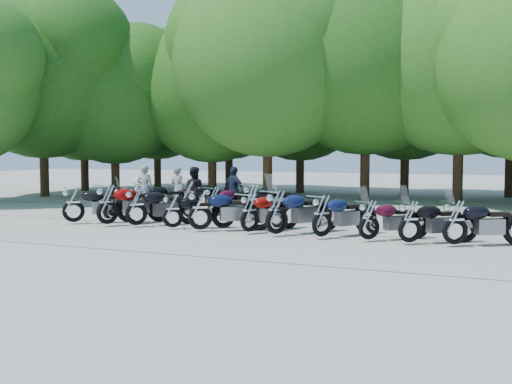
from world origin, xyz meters
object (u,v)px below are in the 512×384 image
at_px(motorcycle_4, 200,208).
at_px(motorcycle_5, 250,211).
at_px(motorcycle_9, 410,220).
at_px(rider_0, 145,189).
at_px(motorcycle_3, 173,209).
at_px(motorcycle_13, 188,197).
at_px(motorcycle_0, 73,203).
at_px(rider_1, 193,191).
at_px(motorcycle_8, 369,218).
at_px(rider_3, 178,190).
at_px(motorcycle_10, 455,221).
at_px(motorcycle_12, 143,198).
at_px(rider_2, 234,191).
at_px(motorcycle_14, 213,201).
at_px(motorcycle_6, 277,210).
at_px(motorcycle_11, 122,199).
at_px(motorcycle_2, 136,205).
at_px(motorcycle_15, 252,200).
at_px(motorcycle_1, 107,203).
at_px(motorcycle_7, 322,214).

height_order(motorcycle_4, motorcycle_5, motorcycle_4).
distance_m(motorcycle_9, rider_0, 10.92).
distance_m(motorcycle_3, motorcycle_13, 2.85).
bearing_deg(motorcycle_0, rider_1, -70.87).
relative_size(motorcycle_4, rider_0, 1.35).
bearing_deg(rider_1, motorcycle_8, 138.12).
bearing_deg(rider_3, motorcycle_5, 151.38).
xyz_separation_m(motorcycle_10, rider_0, (-11.23, 3.83, 0.25)).
bearing_deg(motorcycle_10, motorcycle_12, 44.16).
relative_size(rider_1, rider_2, 0.99).
xyz_separation_m(motorcycle_14, rider_2, (0.03, 1.53, 0.24)).
distance_m(rider_0, rider_1, 2.17).
xyz_separation_m(motorcycle_6, motorcycle_14, (-3.19, 2.52, -0.07)).
bearing_deg(rider_2, motorcycle_4, 123.62).
bearing_deg(motorcycle_11, motorcycle_5, -161.77).
bearing_deg(motorcycle_9, motorcycle_3, 50.19).
bearing_deg(rider_1, rider_2, -177.73).
xyz_separation_m(motorcycle_2, motorcycle_14, (1.36, 2.39, -0.03)).
relative_size(motorcycle_8, motorcycle_10, 0.93).
height_order(motorcycle_11, motorcycle_15, motorcycle_15).
xyz_separation_m(motorcycle_2, motorcycle_13, (0.25, 2.66, 0.06)).
distance_m(motorcycle_5, rider_3, 6.06).
relative_size(motorcycle_9, motorcycle_12, 0.93).
bearing_deg(motorcycle_8, motorcycle_5, 42.77).
distance_m(motorcycle_15, rider_3, 3.76).
height_order(motorcycle_3, motorcycle_8, motorcycle_8).
bearing_deg(motorcycle_6, motorcycle_9, -148.27).
relative_size(motorcycle_4, rider_3, 1.38).
bearing_deg(motorcycle_6, motorcycle_5, 22.88).
xyz_separation_m(motorcycle_0, motorcycle_13, (2.50, 2.78, 0.06)).
xyz_separation_m(motorcycle_5, rider_1, (-3.68, 3.48, 0.23)).
height_order(motorcycle_11, rider_3, rider_3).
distance_m(motorcycle_9, motorcycle_13, 8.30).
relative_size(motorcycle_4, motorcycle_11, 1.17).
distance_m(motorcycle_5, rider_2, 4.54).
relative_size(motorcycle_0, rider_0, 1.33).
height_order(motorcycle_13, motorcycle_15, motorcycle_13).
xyz_separation_m(motorcycle_6, motorcycle_13, (-4.30, 2.79, 0.02)).
height_order(motorcycle_15, rider_3, rider_3).
xyz_separation_m(rider_1, rider_3, (-0.90, 0.48, 0.00)).
relative_size(motorcycle_4, motorcycle_6, 0.96).
distance_m(motorcycle_4, motorcycle_14, 2.69).
distance_m(motorcycle_1, motorcycle_13, 3.06).
bearing_deg(rider_0, rider_3, -177.32).
bearing_deg(motorcycle_8, rider_1, 17.68).
bearing_deg(motorcycle_14, motorcycle_1, 81.42).
relative_size(motorcycle_0, motorcycle_14, 1.05).
bearing_deg(motorcycle_2, motorcycle_7, -142.68).
relative_size(motorcycle_0, rider_2, 1.35).
distance_m(motorcycle_1, rider_3, 4.14).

